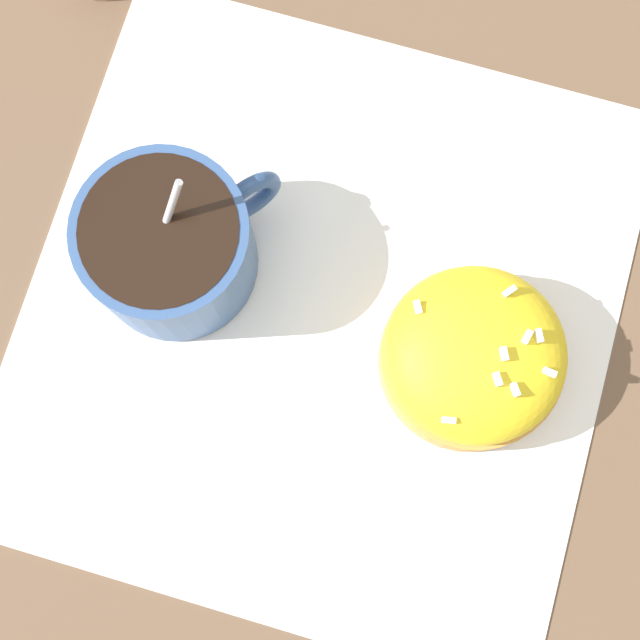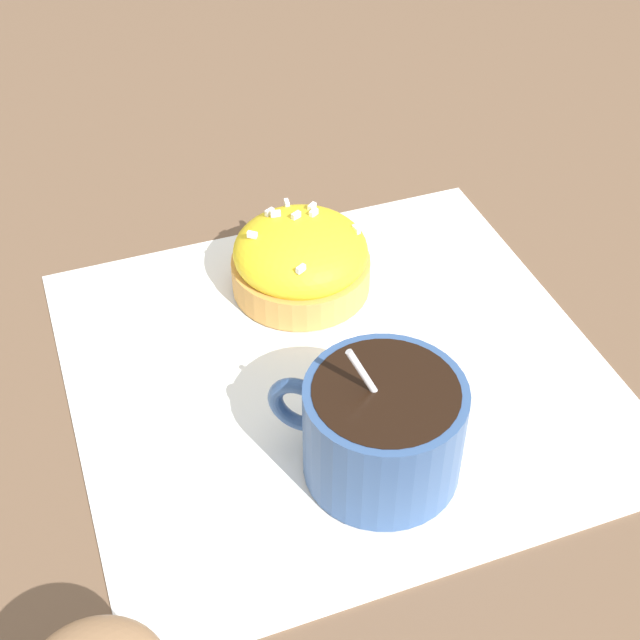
{
  "view_description": "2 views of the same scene",
  "coord_description": "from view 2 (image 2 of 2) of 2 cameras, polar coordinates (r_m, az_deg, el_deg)",
  "views": [
    {
      "loc": [
        0.03,
        -0.09,
        0.5
      ],
      "look_at": [
        0.0,
        -0.01,
        0.04
      ],
      "focal_mm": 50.0,
      "sensor_mm": 36.0,
      "label": 1
    },
    {
      "loc": [
        -0.4,
        0.13,
        0.42
      ],
      "look_at": [
        0.01,
        0.01,
        0.04
      ],
      "focal_mm": 50.0,
      "sensor_mm": 36.0,
      "label": 2
    }
  ],
  "objects": [
    {
      "name": "coffee_cup",
      "position": [
        0.51,
        4.03,
        -6.77
      ],
      "size": [
        0.09,
        0.11,
        0.09
      ],
      "color": "#335184",
      "rests_on": "paper_napkin"
    },
    {
      "name": "paper_napkin",
      "position": [
        0.59,
        1.09,
        -3.12
      ],
      "size": [
        0.35,
        0.36,
        0.0
      ],
      "color": "white",
      "rests_on": "ground_plane"
    },
    {
      "name": "frosted_pastry",
      "position": [
        0.64,
        -1.33,
        3.9
      ],
      "size": [
        0.1,
        0.1,
        0.06
      ],
      "color": "#D19347",
      "rests_on": "paper_napkin"
    },
    {
      "name": "ground_plane",
      "position": [
        0.59,
        1.09,
        -3.22
      ],
      "size": [
        3.0,
        3.0,
        0.0
      ],
      "primitive_type": "plane",
      "color": "brown"
    }
  ]
}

